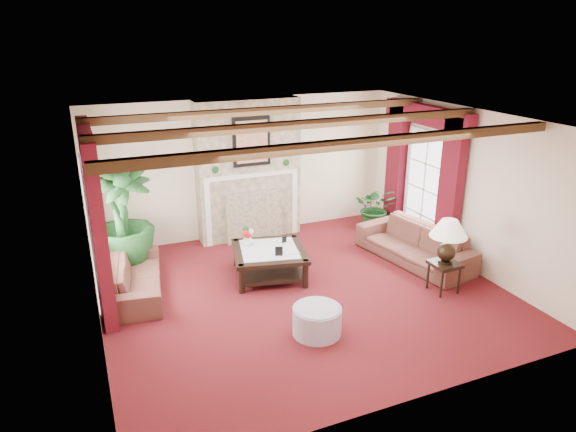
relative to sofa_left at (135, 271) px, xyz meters
name	(u,v)px	position (x,y,z in m)	size (l,w,h in m)	color
floor	(303,292)	(2.40, -1.00, -0.37)	(6.00, 6.00, 0.00)	#460C0E
ceiling	(305,120)	(2.40, -1.00, 2.33)	(6.00, 6.00, 0.00)	white
back_wall	(245,168)	(2.40, 1.75, 0.98)	(6.00, 0.02, 2.70)	beige
left_wall	(89,242)	(-0.60, -1.00, 0.98)	(0.02, 5.50, 2.70)	beige
right_wall	(464,188)	(5.40, -1.00, 0.98)	(0.02, 5.50, 2.70)	beige
ceiling_beams	(305,124)	(2.40, -1.00, 2.27)	(6.00, 3.00, 0.12)	#372311
fireplace	(247,99)	(2.40, 1.55, 2.33)	(2.00, 0.52, 2.70)	tan
french_door_left	(80,164)	(-0.57, 0.00, 1.76)	(0.10, 1.10, 2.16)	white
french_door_right	(430,132)	(5.37, 0.00, 1.76)	(0.10, 1.10, 2.16)	white
curtains_left	(84,133)	(-0.46, 0.00, 2.18)	(0.20, 2.40, 2.55)	#480913
curtains_right	(428,109)	(5.26, 0.00, 2.18)	(0.20, 2.40, 2.55)	#480913
sofa_left	(135,271)	(0.00, 0.00, 0.00)	(0.82, 1.97, 0.75)	#390F19
sofa_right	(415,239)	(4.70, -0.71, 0.05)	(1.00, 2.27, 0.86)	#390F19
potted_palm	(124,241)	(-0.05, 0.91, 0.15)	(1.19, 1.95, 1.05)	black
small_plant	(376,212)	(4.90, 0.90, -0.01)	(1.20, 1.23, 0.72)	black
coffee_table	(269,263)	(2.12, -0.27, -0.13)	(1.17, 1.17, 0.48)	black
side_table	(443,277)	(4.45, -1.82, -0.13)	(0.42, 0.42, 0.49)	black
ottoman	(317,321)	(2.10, -2.14, -0.18)	(0.66, 0.66, 0.39)	#AFA7BE
table_lamp	(448,241)	(4.45, -1.82, 0.48)	(0.57, 0.57, 0.73)	black
flower_vase	(248,240)	(1.86, 0.03, 0.20)	(0.24, 0.25, 0.19)	silver
book	(286,245)	(2.33, -0.49, 0.24)	(0.20, 0.04, 0.27)	black
photo_frame_a	(279,251)	(2.18, -0.57, 0.19)	(0.12, 0.02, 0.16)	black
photo_frame_b	(284,240)	(2.46, -0.11, 0.16)	(0.09, 0.02, 0.12)	black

